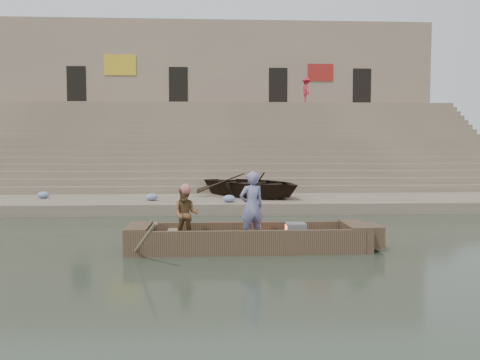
{
  "coord_description": "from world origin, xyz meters",
  "views": [
    {
      "loc": [
        0.4,
        -11.07,
        2.45
      ],
      "look_at": [
        1.21,
        3.9,
        1.4
      ],
      "focal_mm": 37.07,
      "sensor_mm": 36.0,
      "label": 1
    }
  ],
  "objects": [
    {
      "name": "rowing_man",
      "position": [
        -0.24,
        0.37,
        0.86
      ],
      "size": [
        0.67,
        0.55,
        1.28
      ],
      "primitive_type": "imported",
      "rotation": [
        0.0,
        0.0,
        -0.12
      ],
      "color": "#246D29",
      "rests_on": "main_rowboat"
    },
    {
      "name": "building_wall",
      "position": [
        0.0,
        26.5,
        5.6
      ],
      "size": [
        32.0,
        5.07,
        11.2
      ],
      "color": "gray",
      "rests_on": "ground"
    },
    {
      "name": "cloth_bundles",
      "position": [
        -5.55,
        7.78,
        0.53
      ],
      "size": [
        12.05,
        2.91,
        0.26
      ],
      "color": "#3F5999",
      "rests_on": "lower_landing"
    },
    {
      "name": "standing_man",
      "position": [
        1.28,
        0.27,
        1.03
      ],
      "size": [
        0.69,
        0.56,
        1.63
      ],
      "primitive_type": "imported",
      "rotation": [
        0.0,
        0.0,
        3.47
      ],
      "color": "navy",
      "rests_on": "main_rowboat"
    },
    {
      "name": "ground",
      "position": [
        0.0,
        0.0,
        0.0
      ],
      "size": [
        120.0,
        120.0,
        0.0
      ],
      "primitive_type": "plane",
      "color": "#2B3527",
      "rests_on": "ground"
    },
    {
      "name": "lower_landing",
      "position": [
        0.0,
        8.0,
        0.2
      ],
      "size": [
        32.0,
        4.0,
        0.4
      ],
      "primitive_type": "cube",
      "color": "gray",
      "rests_on": "ground"
    },
    {
      "name": "ghat_steps",
      "position": [
        0.0,
        17.19,
        1.8
      ],
      "size": [
        32.0,
        11.0,
        5.2
      ],
      "color": "gray",
      "rests_on": "ground"
    },
    {
      "name": "television",
      "position": [
        2.33,
        0.4,
        0.42
      ],
      "size": [
        0.46,
        0.42,
        0.4
      ],
      "color": "slate",
      "rests_on": "main_rowboat"
    },
    {
      "name": "upper_landing",
      "position": [
        0.0,
        22.5,
        2.6
      ],
      "size": [
        32.0,
        3.0,
        5.2
      ],
      "primitive_type": "cube",
      "color": "gray",
      "rests_on": "ground"
    },
    {
      "name": "rowboat_trim",
      "position": [
        1.42,
        0.39,
        0.31
      ],
      "size": [
        6.04,
        2.63,
        1.95
      ],
      "color": "brown",
      "rests_on": "ground"
    },
    {
      "name": "beached_rowboat",
      "position": [
        1.99,
        8.6,
        0.89
      ],
      "size": [
        5.57,
        5.76,
        0.97
      ],
      "primitive_type": "imported",
      "rotation": [
        0.0,
        0.0,
        0.68
      ],
      "color": "#2D2116",
      "rests_on": "lower_landing"
    },
    {
      "name": "main_rowboat",
      "position": [
        1.21,
        0.4,
        0.11
      ],
      "size": [
        5.0,
        1.3,
        0.22
      ],
      "primitive_type": "cube",
      "color": "brown",
      "rests_on": "ground"
    },
    {
      "name": "pedestrian",
      "position": [
        6.58,
        21.6,
        6.06
      ],
      "size": [
        0.64,
        1.12,
        1.73
      ],
      "primitive_type": "imported",
      "rotation": [
        0.0,
        0.0,
        1.57
      ],
      "color": "red",
      "rests_on": "upper_landing"
    },
    {
      "name": "mid_landing",
      "position": [
        0.0,
        15.5,
        1.4
      ],
      "size": [
        32.0,
        3.0,
        2.8
      ],
      "primitive_type": "cube",
      "color": "gray",
      "rests_on": "ground"
    }
  ]
}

